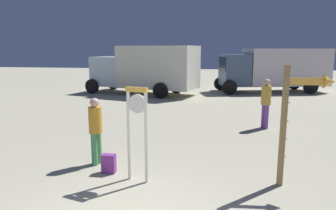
# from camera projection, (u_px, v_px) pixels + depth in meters

# --- Properties ---
(standing_clock) EXTENTS (0.50, 0.21, 2.01)m
(standing_clock) POSITION_uv_depth(u_px,v_px,m) (137.00, 124.00, 6.31)
(standing_clock) COLOR white
(standing_clock) RESTS_ON ground_plane
(arrow_sign) EXTENTS (0.98, 0.27, 2.47)m
(arrow_sign) POSITION_uv_depth(u_px,v_px,m) (300.00, 107.00, 6.01)
(arrow_sign) COLOR #957849
(arrow_sign) RESTS_ON ground_plane
(person_near_clock) EXTENTS (0.31, 0.31, 1.64)m
(person_near_clock) POSITION_uv_depth(u_px,v_px,m) (96.00, 128.00, 7.31)
(person_near_clock) COLOR #4C9456
(person_near_clock) RESTS_ON ground_plane
(backpack) EXTENTS (0.30, 0.22, 0.43)m
(backpack) POSITION_uv_depth(u_px,v_px,m) (109.00, 164.00, 6.91)
(backpack) COLOR #783188
(backpack) RESTS_ON ground_plane
(person_distant) EXTENTS (0.34, 0.34, 1.76)m
(person_distant) POSITION_uv_depth(u_px,v_px,m) (266.00, 101.00, 10.70)
(person_distant) COLOR #77499B
(person_distant) RESTS_ON ground_plane
(box_truck_near) EXTENTS (7.29, 4.19, 2.98)m
(box_truck_near) POSITION_uv_depth(u_px,v_px,m) (147.00, 68.00, 18.88)
(box_truck_near) COLOR beige
(box_truck_near) RESTS_ON ground_plane
(box_truck_far) EXTENTS (7.43, 3.91, 2.81)m
(box_truck_far) POSITION_uv_depth(u_px,v_px,m) (275.00, 68.00, 19.92)
(box_truck_far) COLOR silver
(box_truck_far) RESTS_ON ground_plane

